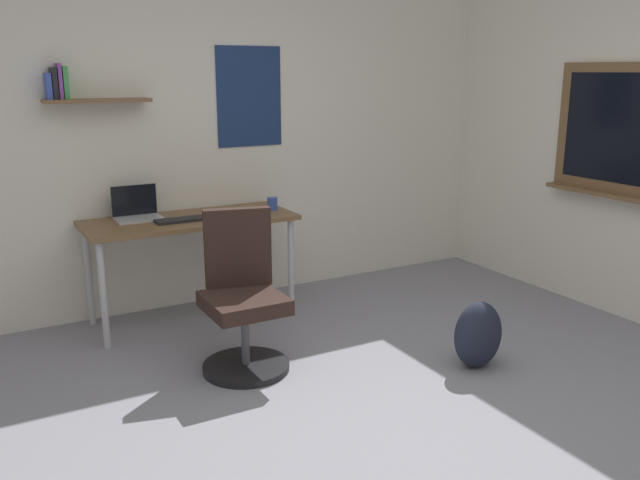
{
  "coord_description": "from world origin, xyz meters",
  "views": [
    {
      "loc": [
        -1.72,
        -2.32,
        1.75
      ],
      "look_at": [
        -0.03,
        0.72,
        0.85
      ],
      "focal_mm": 37.21,
      "sensor_mm": 36.0,
      "label": 1
    }
  ],
  "objects_px": {
    "desk": "(190,229)",
    "backpack": "(478,335)",
    "office_chair": "(243,302)",
    "laptop": "(137,211)",
    "coffee_mug": "(272,204)",
    "computer_mouse": "(221,214)",
    "keyboard": "(183,220)"
  },
  "relations": [
    {
      "from": "office_chair",
      "to": "keyboard",
      "type": "distance_m",
      "value": 0.91
    },
    {
      "from": "desk",
      "to": "computer_mouse",
      "type": "height_order",
      "value": "computer_mouse"
    },
    {
      "from": "laptop",
      "to": "backpack",
      "type": "relative_size",
      "value": 0.75
    },
    {
      "from": "desk",
      "to": "backpack",
      "type": "height_order",
      "value": "desk"
    },
    {
      "from": "office_chair",
      "to": "computer_mouse",
      "type": "distance_m",
      "value": 0.93
    },
    {
      "from": "desk",
      "to": "keyboard",
      "type": "bearing_deg",
      "value": -133.98
    },
    {
      "from": "backpack",
      "to": "desk",
      "type": "bearing_deg",
      "value": 127.3
    },
    {
      "from": "desk",
      "to": "office_chair",
      "type": "bearing_deg",
      "value": -89.57
    },
    {
      "from": "backpack",
      "to": "keyboard",
      "type": "bearing_deg",
      "value": 130.23
    },
    {
      "from": "coffee_mug",
      "to": "desk",
      "type": "bearing_deg",
      "value": 177.69
    },
    {
      "from": "computer_mouse",
      "to": "backpack",
      "type": "relative_size",
      "value": 0.25
    },
    {
      "from": "coffee_mug",
      "to": "backpack",
      "type": "relative_size",
      "value": 0.22
    },
    {
      "from": "office_chair",
      "to": "backpack",
      "type": "height_order",
      "value": "office_chair"
    },
    {
      "from": "office_chair",
      "to": "laptop",
      "type": "xyz_separation_m",
      "value": [
        -0.33,
        1.06,
        0.39
      ]
    },
    {
      "from": "office_chair",
      "to": "keyboard",
      "type": "xyz_separation_m",
      "value": [
        -0.08,
        0.84,
        0.35
      ]
    },
    {
      "from": "coffee_mug",
      "to": "backpack",
      "type": "bearing_deg",
      "value": -69.2
    },
    {
      "from": "laptop",
      "to": "backpack",
      "type": "height_order",
      "value": "laptop"
    },
    {
      "from": "keyboard",
      "to": "coffee_mug",
      "type": "xyz_separation_m",
      "value": [
        0.7,
        0.05,
        0.04
      ]
    },
    {
      "from": "coffee_mug",
      "to": "laptop",
      "type": "bearing_deg",
      "value": 169.87
    },
    {
      "from": "laptop",
      "to": "coffee_mug",
      "type": "xyz_separation_m",
      "value": [
        0.95,
        -0.17,
        -0.01
      ]
    },
    {
      "from": "keyboard",
      "to": "coffee_mug",
      "type": "relative_size",
      "value": 4.02
    },
    {
      "from": "coffee_mug",
      "to": "keyboard",
      "type": "bearing_deg",
      "value": -175.91
    },
    {
      "from": "office_chair",
      "to": "keyboard",
      "type": "bearing_deg",
      "value": 95.4
    },
    {
      "from": "keyboard",
      "to": "backpack",
      "type": "relative_size",
      "value": 0.9
    },
    {
      "from": "laptop",
      "to": "computer_mouse",
      "type": "distance_m",
      "value": 0.58
    },
    {
      "from": "coffee_mug",
      "to": "backpack",
      "type": "distance_m",
      "value": 1.8
    },
    {
      "from": "laptop",
      "to": "office_chair",
      "type": "bearing_deg",
      "value": -72.55
    },
    {
      "from": "desk",
      "to": "keyboard",
      "type": "distance_m",
      "value": 0.14
    },
    {
      "from": "desk",
      "to": "coffee_mug",
      "type": "xyz_separation_m",
      "value": [
        0.63,
        -0.03,
        0.12
      ]
    },
    {
      "from": "desk",
      "to": "backpack",
      "type": "relative_size",
      "value": 3.53
    },
    {
      "from": "office_chair",
      "to": "keyboard",
      "type": "height_order",
      "value": "office_chair"
    },
    {
      "from": "desk",
      "to": "office_chair",
      "type": "distance_m",
      "value": 0.95
    }
  ]
}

